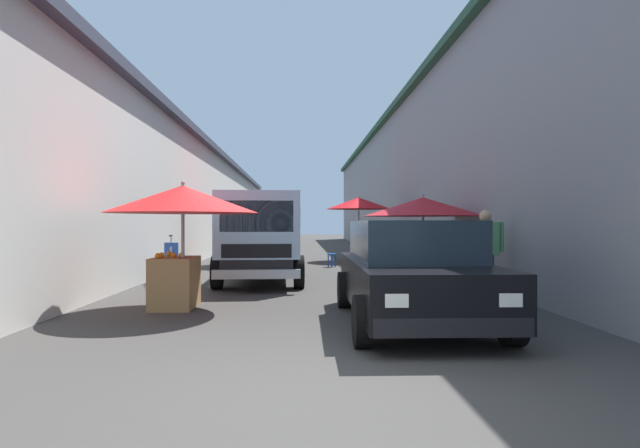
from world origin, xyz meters
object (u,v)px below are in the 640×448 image
(fruit_stall_mid_lane, at_px, (182,213))
(fruit_stall_near_right, at_px, (260,208))
(fruit_stall_near_left, at_px, (422,214))
(parked_scooter, at_px, (169,265))
(vendor_by_crates, at_px, (281,237))
(delivery_truck, at_px, (260,240))
(hatchback_car, at_px, (412,271))
(fruit_stall_far_right, at_px, (359,212))
(vendor_in_shade, at_px, (485,247))
(plastic_stool, at_px, (332,257))

(fruit_stall_mid_lane, distance_m, fruit_stall_near_right, 8.76)
(fruit_stall_near_left, height_order, parked_scooter, fruit_stall_near_left)
(fruit_stall_mid_lane, relative_size, vendor_by_crates, 1.63)
(delivery_truck, distance_m, vendor_by_crates, 8.41)
(hatchback_car, height_order, delivery_truck, delivery_truck)
(vendor_by_crates, bearing_deg, delivery_truck, 178.85)
(fruit_stall_far_right, distance_m, fruit_stall_near_left, 6.87)
(delivery_truck, bearing_deg, hatchback_car, -150.32)
(fruit_stall_near_right, xyz_separation_m, vendor_by_crates, (2.84, -0.62, -1.08))
(fruit_stall_near_right, distance_m, parked_scooter, 5.90)
(hatchback_car, xyz_separation_m, parked_scooter, (4.50, 4.59, -0.29))
(delivery_truck, bearing_deg, fruit_stall_near_left, -86.15)
(fruit_stall_far_right, height_order, hatchback_car, fruit_stall_far_right)
(parked_scooter, bearing_deg, fruit_stall_near_right, -16.63)
(vendor_in_shade, bearing_deg, parked_scooter, 70.34)
(fruit_stall_mid_lane, xyz_separation_m, parked_scooter, (3.26, 1.06, -1.14))
(vendor_in_shade, distance_m, parked_scooter, 6.91)
(plastic_stool, bearing_deg, hatchback_car, -176.44)
(fruit_stall_mid_lane, relative_size, parked_scooter, 1.47)
(fruit_stall_mid_lane, xyz_separation_m, vendor_in_shade, (0.95, -5.43, -0.62))
(fruit_stall_far_right, xyz_separation_m, plastic_stool, (-2.61, 1.21, -1.51))
(hatchback_car, bearing_deg, plastic_stool, 3.56)
(fruit_stall_far_right, xyz_separation_m, delivery_truck, (-7.10, 3.16, -0.80))
(delivery_truck, bearing_deg, plastic_stool, -23.51)
(fruit_stall_far_right, distance_m, parked_scooter, 8.85)
(fruit_stall_far_right, xyz_separation_m, fruit_stall_near_left, (-6.84, -0.66, -0.21))
(vendor_by_crates, distance_m, plastic_stool, 4.34)
(fruit_stall_near_left, relative_size, fruit_stall_mid_lane, 1.14)
(vendor_in_shade, height_order, parked_scooter, vendor_in_shade)
(delivery_truck, bearing_deg, parked_scooter, 87.28)
(fruit_stall_mid_lane, height_order, parked_scooter, fruit_stall_mid_lane)
(hatchback_car, height_order, plastic_stool, hatchback_car)
(vendor_in_shade, relative_size, parked_scooter, 0.99)
(fruit_stall_mid_lane, bearing_deg, fruit_stall_near_left, -54.77)
(vendor_in_shade, bearing_deg, delivery_truck, 63.28)
(fruit_stall_mid_lane, distance_m, parked_scooter, 3.61)
(fruit_stall_far_right, distance_m, hatchback_car, 11.57)
(hatchback_car, xyz_separation_m, vendor_in_shade, (2.18, -1.90, 0.23))
(fruit_stall_near_left, xyz_separation_m, parked_scooter, (-0.16, 5.90, -1.18))
(fruit_stall_far_right, xyz_separation_m, vendor_in_shade, (-9.32, -1.24, -0.88))
(fruit_stall_near_right, distance_m, vendor_in_shade, 9.23)
(fruit_stall_near_left, distance_m, parked_scooter, 6.02)
(fruit_stall_far_right, bearing_deg, vendor_by_crates, 66.37)
(fruit_stall_near_left, distance_m, vendor_by_crates, 8.96)
(fruit_stall_far_right, height_order, delivery_truck, fruit_stall_far_right)
(fruit_stall_near_right, relative_size, delivery_truck, 0.55)
(fruit_stall_near_right, relative_size, vendor_by_crates, 1.80)
(hatchback_car, bearing_deg, fruit_stall_near_right, 16.51)
(fruit_stall_near_left, distance_m, hatchback_car, 4.92)
(hatchback_car, bearing_deg, parked_scooter, 45.57)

